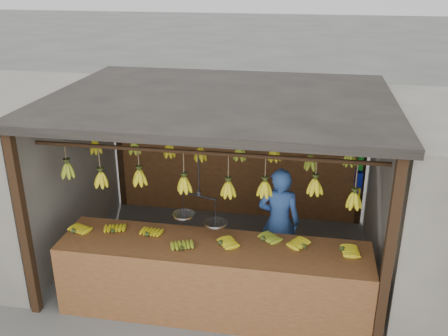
# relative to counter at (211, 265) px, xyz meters

# --- Properties ---
(ground) EXTENTS (80.00, 80.00, 0.00)m
(ground) POSITION_rel_counter_xyz_m (-0.12, 1.23, -0.71)
(ground) COLOR #5B5B57
(stall) EXTENTS (4.30, 3.30, 2.40)m
(stall) POSITION_rel_counter_xyz_m (-0.12, 1.56, 1.26)
(stall) COLOR black
(stall) RESTS_ON ground
(counter) EXTENTS (3.65, 0.83, 0.96)m
(counter) POSITION_rel_counter_xyz_m (0.00, 0.00, 0.00)
(counter) COLOR brown
(counter) RESTS_ON ground
(hanging_bananas) EXTENTS (3.56, 2.25, 0.39)m
(hanging_bananas) POSITION_rel_counter_xyz_m (-0.13, 1.23, 0.91)
(hanging_bananas) COLOR #92A523
(hanging_bananas) RESTS_ON ground
(balance_scale) EXTENTS (0.66, 0.39, 0.84)m
(balance_scale) POSITION_rel_counter_xyz_m (-0.18, 0.23, 0.51)
(balance_scale) COLOR black
(balance_scale) RESTS_ON ground
(vendor) EXTENTS (0.57, 0.38, 1.54)m
(vendor) POSITION_rel_counter_xyz_m (0.70, 1.06, 0.06)
(vendor) COLOR #3359A5
(vendor) RESTS_ON ground
(bag_bundles) EXTENTS (0.08, 0.26, 1.22)m
(bag_bundles) POSITION_rel_counter_xyz_m (1.82, 2.58, 0.29)
(bag_bundles) COLOR red
(bag_bundles) RESTS_ON ground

